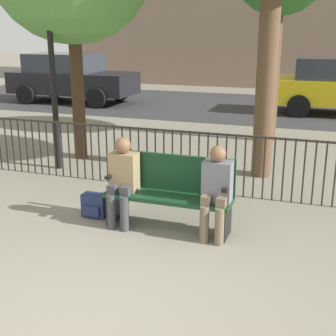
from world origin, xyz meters
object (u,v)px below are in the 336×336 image
at_px(park_bench, 170,190).
at_px(seated_person_1, 216,188).
at_px(parked_car_0, 71,77).
at_px(backpack, 95,206).
at_px(seated_person_0, 123,177).
at_px(lamp_post, 49,23).

height_order(park_bench, seated_person_1, seated_person_1).
bearing_deg(parked_car_0, backpack, -57.96).
height_order(seated_person_0, lamp_post, lamp_post).
bearing_deg(lamp_post, seated_person_0, -41.83).
relative_size(backpack, parked_car_0, 0.08).
bearing_deg(seated_person_0, backpack, 165.85).
bearing_deg(seated_person_0, park_bench, 12.66).
distance_m(backpack, parked_car_0, 10.38).
bearing_deg(park_bench, seated_person_1, -12.07).
xyz_separation_m(seated_person_1, parked_car_0, (-7.17, 8.90, 0.21)).
distance_m(backpack, lamp_post, 3.41).
xyz_separation_m(seated_person_0, lamp_post, (-2.15, 1.93, 1.86)).
bearing_deg(lamp_post, backpack, -47.13).
bearing_deg(park_bench, parked_car_0, 126.78).
height_order(seated_person_0, parked_car_0, parked_car_0).
bearing_deg(backpack, parked_car_0, 122.04).
bearing_deg(seated_person_1, parked_car_0, 128.85).
relative_size(park_bench, parked_car_0, 0.38).
relative_size(seated_person_1, parked_car_0, 0.27).
height_order(park_bench, seated_person_0, seated_person_0).
height_order(seated_person_1, backpack, seated_person_1).
height_order(lamp_post, parked_car_0, lamp_post).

